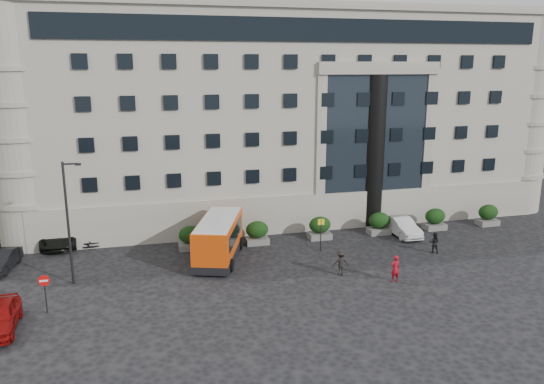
{
  "coord_description": "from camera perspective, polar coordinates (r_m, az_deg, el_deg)",
  "views": [
    {
      "loc": [
        -7.33,
        -30.98,
        13.76
      ],
      "look_at": [
        1.53,
        4.31,
        5.0
      ],
      "focal_mm": 35.0,
      "sensor_mm": 36.0,
      "label": 1
    }
  ],
  "objects": [
    {
      "name": "ground",
      "position": [
        34.69,
        -0.73,
        -9.84
      ],
      "size": [
        120.0,
        120.0,
        0.0
      ],
      "primitive_type": "plane",
      "color": "black",
      "rests_on": "ground"
    },
    {
      "name": "civic_building",
      "position": [
        54.84,
        0.03,
        8.56
      ],
      "size": [
        44.0,
        24.0,
        18.0
      ],
      "primitive_type": "cube",
      "color": "#A09A8D",
      "rests_on": "ground"
    },
    {
      "name": "entrance_column",
      "position": [
        46.16,
        10.89,
        4.24
      ],
      "size": [
        1.8,
        1.8,
        13.0
      ],
      "primitive_type": "cylinder",
      "color": "black",
      "rests_on": "ground"
    },
    {
      "name": "hedge_a",
      "position": [
        40.99,
        -8.75,
        -4.87
      ],
      "size": [
        1.8,
        1.26,
        1.84
      ],
      "color": "#62615F",
      "rests_on": "ground"
    },
    {
      "name": "hedge_b",
      "position": [
        41.73,
        -1.61,
        -4.38
      ],
      "size": [
        1.8,
        1.26,
        1.84
      ],
      "color": "#62615F",
      "rests_on": "ground"
    },
    {
      "name": "hedge_c",
      "position": [
        43.1,
        5.17,
        -3.84
      ],
      "size": [
        1.8,
        1.26,
        1.84
      ],
      "color": "#62615F",
      "rests_on": "ground"
    },
    {
      "name": "hedge_d",
      "position": [
        45.03,
        11.44,
        -3.3
      ],
      "size": [
        1.8,
        1.26,
        1.84
      ],
      "color": "#62615F",
      "rests_on": "ground"
    },
    {
      "name": "hedge_e",
      "position": [
        47.45,
        17.13,
        -2.77
      ],
      "size": [
        1.8,
        1.26,
        1.84
      ],
      "color": "#62615F",
      "rests_on": "ground"
    },
    {
      "name": "hedge_f",
      "position": [
        50.29,
        22.22,
        -2.28
      ],
      "size": [
        1.8,
        1.26,
        1.84
      ],
      "color": "#62615F",
      "rests_on": "ground"
    },
    {
      "name": "street_lamp",
      "position": [
        35.56,
        -21.03,
        -2.71
      ],
      "size": [
        1.16,
        0.18,
        8.0
      ],
      "color": "#262628",
      "rests_on": "ground"
    },
    {
      "name": "bus_stop_sign",
      "position": [
        40.05,
        5.29,
        -4.0
      ],
      "size": [
        0.5,
        0.08,
        2.52
      ],
      "color": "#262628",
      "rests_on": "ground"
    },
    {
      "name": "no_entry_sign",
      "position": [
        32.8,
        -23.28,
        -9.3
      ],
      "size": [
        0.64,
        0.16,
        2.32
      ],
      "color": "#262628",
      "rests_on": "ground"
    },
    {
      "name": "minibus",
      "position": [
        38.49,
        -5.75,
        -4.86
      ],
      "size": [
        4.7,
        7.62,
        3.01
      ],
      "rotation": [
        0.0,
        0.0,
        -0.33
      ],
      "color": "#D4410A",
      "rests_on": "ground"
    },
    {
      "name": "red_truck",
      "position": [
        50.06,
        -24.5,
        -1.73
      ],
      "size": [
        3.42,
        6.24,
        3.2
      ],
      "rotation": [
        0.0,
        0.0,
        -0.13
      ],
      "color": "maroon",
      "rests_on": "ground"
    },
    {
      "name": "parked_car_b",
      "position": [
        41.09,
        -27.06,
        -6.57
      ],
      "size": [
        2.02,
        4.3,
        1.36
      ],
      "primitive_type": "imported",
      "rotation": [
        0.0,
        0.0,
        -0.14
      ],
      "color": "black",
      "rests_on": "ground"
    },
    {
      "name": "parked_car_c",
      "position": [
        45.13,
        -18.91,
        -4.05
      ],
      "size": [
        2.65,
        5.04,
        1.39
      ],
      "primitive_type": "imported",
      "rotation": [
        0.0,
        0.0,
        0.15
      ],
      "color": "black",
      "rests_on": "ground"
    },
    {
      "name": "parked_car_d",
      "position": [
        44.82,
        -21.77,
        -4.28
      ],
      "size": [
        2.65,
        5.71,
        1.58
      ],
      "primitive_type": "imported",
      "rotation": [
        0.0,
        0.0,
        0.0
      ],
      "color": "black",
      "rests_on": "ground"
    },
    {
      "name": "white_taxi",
      "position": [
        45.14,
        13.81,
        -3.62
      ],
      "size": [
        1.59,
        4.55,
        1.5
      ],
      "primitive_type": "imported",
      "rotation": [
        0.0,
        0.0,
        0.0
      ],
      "color": "silver",
      "rests_on": "ground"
    },
    {
      "name": "pedestrian_a",
      "position": [
        35.57,
        13.11,
        -8.03
      ],
      "size": [
        0.69,
        0.48,
        1.8
      ],
      "primitive_type": "imported",
      "rotation": [
        0.0,
        0.0,
        3.22
      ],
      "color": "maroon",
      "rests_on": "ground"
    },
    {
      "name": "pedestrian_b",
      "position": [
        41.66,
        17.05,
        -5.22
      ],
      "size": [
        0.96,
        0.89,
        1.59
      ],
      "primitive_type": "imported",
      "rotation": [
        0.0,
        0.0,
        2.67
      ],
      "color": "black",
      "rests_on": "ground"
    },
    {
      "name": "pedestrian_c",
      "position": [
        36.06,
        7.41,
        -7.53
      ],
      "size": [
        1.21,
        0.8,
        1.74
      ],
      "primitive_type": "imported",
      "rotation": [
        0.0,
        0.0,
        2.99
      ],
      "color": "black",
      "rests_on": "ground"
    }
  ]
}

